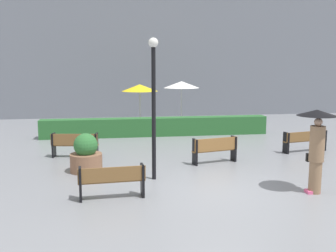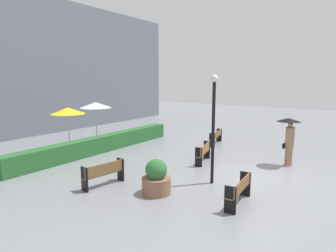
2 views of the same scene
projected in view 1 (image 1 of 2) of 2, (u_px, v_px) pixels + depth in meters
ground_plane at (221, 190)px, 10.32m from camera, size 60.00×60.00×0.00m
bench_mid_center at (215, 148)px, 13.13m from camera, size 1.63×0.66×0.89m
bench_near_left at (112, 179)px, 9.59m from camera, size 1.68×0.47×0.84m
bench_far_right at (306, 139)px, 14.88m from camera, size 1.88×0.69×0.81m
bench_far_left at (75, 143)px, 13.98m from camera, size 1.71×0.61×0.88m
pedestrian_with_umbrella at (317, 139)px, 9.94m from camera, size 1.03×1.03×2.18m
planter_pot at (86, 155)px, 12.08m from camera, size 1.00×1.00×1.22m
lamp_post at (154, 95)px, 10.98m from camera, size 0.28×0.28×4.07m
patio_umbrella_yellow at (140, 88)px, 19.81m from camera, size 1.85×1.85×2.36m
patio_umbrella_white at (181, 85)px, 20.38m from camera, size 1.89×1.89×2.50m
hedge_strip at (156, 127)px, 18.35m from camera, size 10.73×0.70×0.86m
building_facade at (154, 43)px, 25.22m from camera, size 28.00×1.20×9.60m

